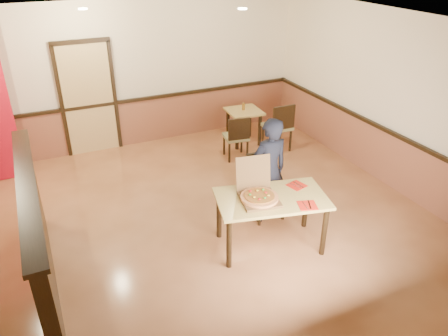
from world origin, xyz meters
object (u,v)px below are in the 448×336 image
object	(u,v)px
side_chair_left	(237,136)
side_chair_right	(279,125)
diner	(269,171)
pizza_box	(258,195)
side_table	(244,118)
condiment	(244,107)
diner_chair	(264,183)
main_table	(271,204)

from	to	relation	value
side_chair_left	side_chair_right	xyz separation A→B (m)	(0.91, -0.01, 0.06)
diner	pizza_box	xyz separation A→B (m)	(-0.47, -0.54, 0.02)
side_chair_left	side_table	size ratio (longest dim) A/B	1.24
condiment	diner_chair	bearing A→B (deg)	-110.38
diner	condiment	world-z (taller)	diner
diner_chair	side_chair_right	xyz separation A→B (m)	(1.37, 1.83, -0.00)
diner_chair	side_chair_left	bearing A→B (deg)	77.51
side_chair_left	diner	xyz separation A→B (m)	(-0.48, -1.98, 0.33)
side_chair_left	diner	world-z (taller)	diner
side_chair_left	side_table	world-z (taller)	side_chair_left
side_chair_left	diner	size ratio (longest dim) A/B	0.54
side_chair_left	condiment	size ratio (longest dim) A/B	6.00
pizza_box	condiment	world-z (taller)	pizza_box
side_chair_left	pizza_box	bearing A→B (deg)	78.00
diner_chair	condiment	bearing A→B (deg)	71.18
main_table	pizza_box	bearing A→B (deg)	179.79
diner_chair	pizza_box	xyz separation A→B (m)	(-0.49, -0.69, 0.30)
side_chair_right	diner	distance (m)	2.43
main_table	side_chair_right	distance (m)	3.06
diner_chair	condiment	distance (m)	2.65
side_chair_right	diner	world-z (taller)	diner
side_chair_right	diner_chair	bearing A→B (deg)	54.02
pizza_box	condiment	xyz separation A→B (m)	(1.41, 3.16, -0.06)
main_table	side_chair_right	bearing A→B (deg)	69.88
main_table	diner	xyz separation A→B (m)	(0.29, 0.58, 0.15)
pizza_box	diner	bearing A→B (deg)	59.22
side_chair_right	diner	xyz separation A→B (m)	(-1.39, -1.98, 0.27)
main_table	pizza_box	xyz separation A→B (m)	(-0.18, 0.04, 0.17)
diner_chair	side_table	size ratio (longest dim) A/B	1.39
side_chair_right	pizza_box	distance (m)	3.14
diner_chair	diner	world-z (taller)	diner
side_chair_right	main_table	bearing A→B (deg)	57.57
diner_chair	pizza_box	bearing A→B (deg)	-123.80
side_chair_left	side_chair_right	size ratio (longest dim) A/B	0.89
main_table	side_chair_right	xyz separation A→B (m)	(1.68, 2.56, -0.12)
condiment	diner	bearing A→B (deg)	-109.70
side_chair_left	side_table	bearing A→B (deg)	-118.27
side_chair_left	pizza_box	distance (m)	2.72
main_table	side_table	xyz separation A→B (m)	(1.23, 3.18, -0.13)
diner	pizza_box	bearing A→B (deg)	46.38
side_chair_right	side_chair_left	bearing A→B (deg)	0.30
main_table	diner_chair	world-z (taller)	diner_chair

